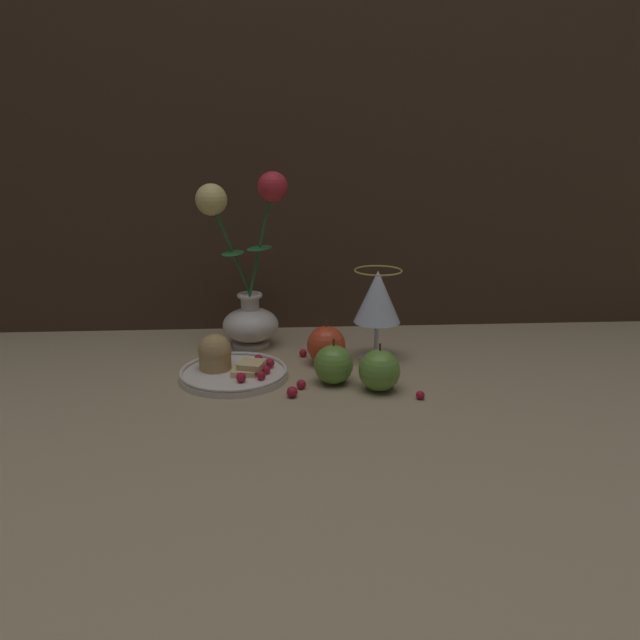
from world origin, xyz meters
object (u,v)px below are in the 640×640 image
vase (247,287)px  apple_at_table_edge (326,345)px  plate_with_pastries (229,366)px  apple_beside_vase (333,365)px  apple_near_glass (379,370)px  wine_glass (377,300)px

vase → apple_at_table_edge: 0.20m
plate_with_pastries → apple_at_table_edge: apple_at_table_edge is taller
apple_beside_vase → apple_near_glass: (0.07, -0.03, 0.00)m
plate_with_pastries → apple_near_glass: apple_near_glass is taller
apple_beside_vase → apple_at_table_edge: apple_at_table_edge is taller
plate_with_pastries → apple_at_table_edge: 0.18m
wine_glass → apple_at_table_edge: wine_glass is taller
plate_with_pastries → apple_beside_vase: apple_beside_vase is taller
wine_glass → apple_near_glass: (-0.02, -0.15, -0.08)m
plate_with_pastries → apple_near_glass: 0.26m
plate_with_pastries → wine_glass: bearing=15.6°
apple_near_glass → wine_glass: bearing=83.5°
plate_with_pastries → apple_at_table_edge: size_ratio=2.25×
apple_at_table_edge → wine_glass: bearing=13.1°
plate_with_pastries → apple_near_glass: bearing=-16.7°
vase → plate_with_pastries: bearing=-99.2°
apple_at_table_edge → apple_beside_vase: bearing=-86.6°
apple_near_glass → apple_at_table_edge: size_ratio=0.97×
apple_near_glass → apple_at_table_edge: (-0.08, 0.13, 0.00)m
plate_with_pastries → wine_glass: 0.30m
vase → apple_beside_vase: size_ratio=4.34×
vase → apple_beside_vase: 0.27m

